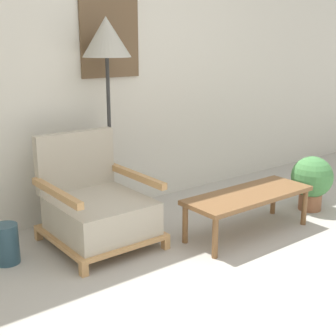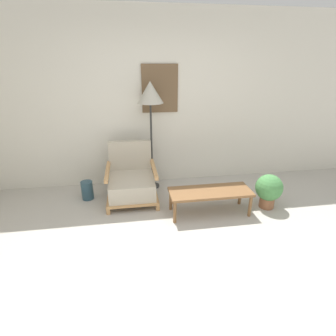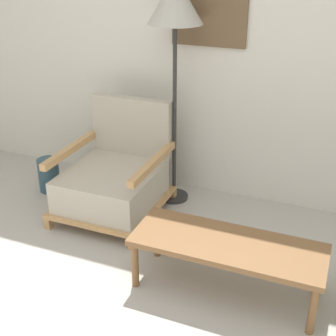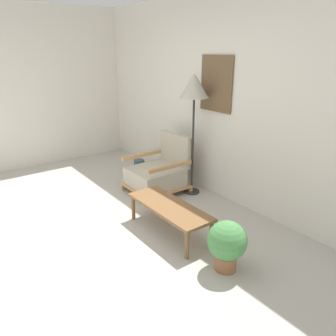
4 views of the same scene
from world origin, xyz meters
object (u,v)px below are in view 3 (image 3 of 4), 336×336
Objects in this scene: vase at (49,175)px; coffee_table at (227,248)px; armchair at (115,178)px; floor_lamp at (175,9)px.

coffee_table is at bearing -21.35° from vase.
coffee_table is (1.03, -0.58, 0.02)m from armchair.
floor_lamp reaches higher than armchair.
vase is (-0.67, 0.09, -0.14)m from armchair.
armchair is 1.28m from floor_lamp.
vase is (-1.01, -0.27, -1.33)m from floor_lamp.
floor_lamp is at bearing 46.02° from armchair.
coffee_table is (0.69, -0.93, -1.17)m from floor_lamp.
floor_lamp reaches higher than coffee_table.
floor_lamp is 5.97× the size of vase.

